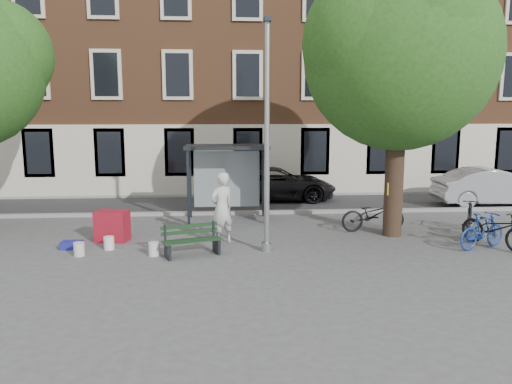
{
  "coord_description": "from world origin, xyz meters",
  "views": [
    {
      "loc": [
        -1.24,
        -13.06,
        3.75
      ],
      "look_at": [
        -0.18,
        1.46,
        1.4
      ],
      "focal_mm": 35.0,
      "sensor_mm": 36.0,
      "label": 1
    }
  ],
  "objects_px": {
    "lamppost": "(267,149)",
    "car_silver": "(493,187)",
    "bus_shelter": "(238,165)",
    "notice_sign": "(391,199)",
    "bike_c": "(495,228)",
    "painter": "(222,208)",
    "red_stand": "(112,226)",
    "car_dark": "(276,184)",
    "bike_a": "(373,215)",
    "bike_b": "(483,230)",
    "bench": "(192,242)",
    "bike_d": "(469,217)"
  },
  "relations": [
    {
      "from": "bike_d",
      "to": "bike_b",
      "type": "bearing_deg",
      "value": 103.63
    },
    {
      "from": "bike_c",
      "to": "car_silver",
      "type": "height_order",
      "value": "car_silver"
    },
    {
      "from": "car_dark",
      "to": "bike_a",
      "type": "bearing_deg",
      "value": -155.18
    },
    {
      "from": "bike_b",
      "to": "car_silver",
      "type": "distance_m",
      "value": 7.21
    },
    {
      "from": "bike_b",
      "to": "bus_shelter",
      "type": "bearing_deg",
      "value": 33.53
    },
    {
      "from": "bike_d",
      "to": "bike_a",
      "type": "bearing_deg",
      "value": 21.99
    },
    {
      "from": "painter",
      "to": "notice_sign",
      "type": "height_order",
      "value": "painter"
    },
    {
      "from": "bike_c",
      "to": "red_stand",
      "type": "bearing_deg",
      "value": 145.84
    },
    {
      "from": "bike_a",
      "to": "red_stand",
      "type": "xyz_separation_m",
      "value": [
        -7.97,
        -0.63,
        -0.09
      ]
    },
    {
      "from": "bus_shelter",
      "to": "bike_c",
      "type": "height_order",
      "value": "bus_shelter"
    },
    {
      "from": "car_silver",
      "to": "red_stand",
      "type": "relative_size",
      "value": 5.11
    },
    {
      "from": "bench",
      "to": "bike_a",
      "type": "distance_m",
      "value": 6.03
    },
    {
      "from": "lamppost",
      "to": "car_silver",
      "type": "bearing_deg",
      "value": 31.74
    },
    {
      "from": "notice_sign",
      "to": "lamppost",
      "type": "bearing_deg",
      "value": -175.69
    },
    {
      "from": "bike_b",
      "to": "notice_sign",
      "type": "height_order",
      "value": "notice_sign"
    },
    {
      "from": "lamppost",
      "to": "car_silver",
      "type": "distance_m",
      "value": 11.58
    },
    {
      "from": "painter",
      "to": "red_stand",
      "type": "xyz_separation_m",
      "value": [
        -3.2,
        0.46,
        -0.58
      ]
    },
    {
      "from": "bike_c",
      "to": "car_silver",
      "type": "relative_size",
      "value": 0.45
    },
    {
      "from": "painter",
      "to": "bike_d",
      "type": "height_order",
      "value": "painter"
    },
    {
      "from": "bike_a",
      "to": "car_dark",
      "type": "xyz_separation_m",
      "value": [
        -2.41,
        5.89,
        0.17
      ]
    },
    {
      "from": "bike_c",
      "to": "red_stand",
      "type": "xyz_separation_m",
      "value": [
        -10.78,
        1.48,
        -0.1
      ]
    },
    {
      "from": "bike_b",
      "to": "notice_sign",
      "type": "xyz_separation_m",
      "value": [
        -2.08,
        1.53,
        0.63
      ]
    },
    {
      "from": "bike_c",
      "to": "car_silver",
      "type": "xyz_separation_m",
      "value": [
        3.32,
        6.06,
        0.21
      ]
    },
    {
      "from": "bike_d",
      "to": "red_stand",
      "type": "relative_size",
      "value": 1.87
    },
    {
      "from": "bench",
      "to": "bike_d",
      "type": "xyz_separation_m",
      "value": [
        8.5,
        1.86,
        0.14
      ]
    },
    {
      "from": "bike_d",
      "to": "notice_sign",
      "type": "xyz_separation_m",
      "value": [
        -2.61,
        -0.25,
        0.64
      ]
    },
    {
      "from": "bike_a",
      "to": "car_silver",
      "type": "bearing_deg",
      "value": -60.03
    },
    {
      "from": "bike_b",
      "to": "bike_d",
      "type": "xyz_separation_m",
      "value": [
        0.54,
        1.78,
        -0.01
      ]
    },
    {
      "from": "bike_c",
      "to": "car_silver",
      "type": "distance_m",
      "value": 6.92
    },
    {
      "from": "bike_b",
      "to": "red_stand",
      "type": "bearing_deg",
      "value": 57.83
    },
    {
      "from": "bus_shelter",
      "to": "red_stand",
      "type": "xyz_separation_m",
      "value": [
        -3.8,
        -2.68,
        -1.47
      ]
    },
    {
      "from": "bike_d",
      "to": "car_silver",
      "type": "distance_m",
      "value": 5.43
    },
    {
      "from": "lamppost",
      "to": "bike_c",
      "type": "bearing_deg",
      "value": -0.54
    },
    {
      "from": "bike_d",
      "to": "car_dark",
      "type": "bearing_deg",
      "value": -19.43
    },
    {
      "from": "bench",
      "to": "red_stand",
      "type": "distance_m",
      "value": 2.92
    },
    {
      "from": "car_dark",
      "to": "bench",
      "type": "bearing_deg",
      "value": 161.43
    },
    {
      "from": "bus_shelter",
      "to": "bench",
      "type": "bearing_deg",
      "value": -107.78
    },
    {
      "from": "bench",
      "to": "car_silver",
      "type": "relative_size",
      "value": 0.35
    },
    {
      "from": "lamppost",
      "to": "car_dark",
      "type": "xyz_separation_m",
      "value": [
        1.16,
        7.94,
        -2.08
      ]
    },
    {
      "from": "lamppost",
      "to": "painter",
      "type": "distance_m",
      "value": 2.33
    },
    {
      "from": "bus_shelter",
      "to": "notice_sign",
      "type": "relative_size",
      "value": 1.73
    },
    {
      "from": "bus_shelter",
      "to": "car_silver",
      "type": "xyz_separation_m",
      "value": [
        10.31,
        1.89,
        -1.16
      ]
    },
    {
      "from": "bike_a",
      "to": "car_dark",
      "type": "distance_m",
      "value": 6.37
    },
    {
      "from": "bench",
      "to": "car_dark",
      "type": "xyz_separation_m",
      "value": [
        3.16,
        8.18,
        0.34
      ]
    },
    {
      "from": "bike_a",
      "to": "bike_b",
      "type": "height_order",
      "value": "bike_a"
    },
    {
      "from": "lamppost",
      "to": "bike_c",
      "type": "height_order",
      "value": "lamppost"
    },
    {
      "from": "bike_a",
      "to": "bike_b",
      "type": "distance_m",
      "value": 3.26
    },
    {
      "from": "bus_shelter",
      "to": "car_dark",
      "type": "distance_m",
      "value": 4.39
    },
    {
      "from": "bike_a",
      "to": "car_silver",
      "type": "distance_m",
      "value": 7.29
    },
    {
      "from": "bench",
      "to": "red_stand",
      "type": "height_order",
      "value": "red_stand"
    }
  ]
}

